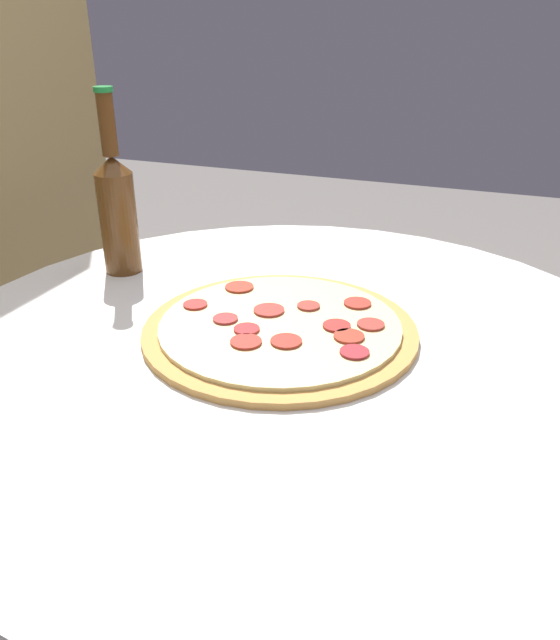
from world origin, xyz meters
TOP-DOWN VIEW (x-y plane):
  - table at (0.00, 0.00)m, footprint 1.00×1.00m
  - pizza at (0.01, 0.02)m, footprint 0.38×0.38m
  - beer_bottle at (0.13, 0.35)m, footprint 0.06×0.06m

SIDE VIEW (x-z plane):
  - table at x=0.00m, z-range 0.19..0.96m
  - pizza at x=0.01m, z-range 0.77..0.79m
  - beer_bottle at x=0.13m, z-range 0.73..1.03m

